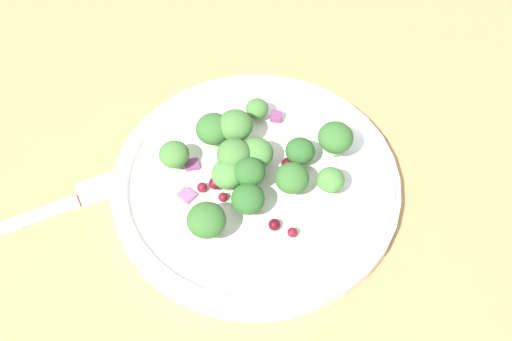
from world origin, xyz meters
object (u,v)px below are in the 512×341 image
(plate, at_px, (256,184))
(broccoli_floret_0, at_px, (300,151))
(fork, at_px, (22,221))
(broccoli_floret_1, at_px, (257,109))
(broccoli_floret_2, at_px, (249,172))

(plate, bearing_deg, broccoli_floret_0, 117.62)
(plate, xyz_separation_m, fork, (0.03, -0.18, -0.01))
(broccoli_floret_0, bearing_deg, broccoli_floret_1, -143.96)
(plate, height_order, fork, plate)
(plate, bearing_deg, broccoli_floret_1, 178.81)
(broccoli_floret_1, xyz_separation_m, broccoli_floret_2, (0.07, -0.01, 0.01))
(broccoli_floret_0, bearing_deg, plate, -62.38)
(broccoli_floret_0, height_order, broccoli_floret_2, broccoli_floret_2)
(plate, distance_m, broccoli_floret_0, 0.04)
(plate, xyz_separation_m, broccoli_floret_0, (-0.02, 0.04, 0.02))
(broccoli_floret_1, distance_m, broccoli_floret_2, 0.07)
(broccoli_floret_0, relative_size, fork, 0.14)
(plate, bearing_deg, broccoli_floret_2, -35.92)
(broccoli_floret_0, distance_m, fork, 0.22)
(broccoli_floret_1, xyz_separation_m, fork, (0.09, -0.18, -0.02))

